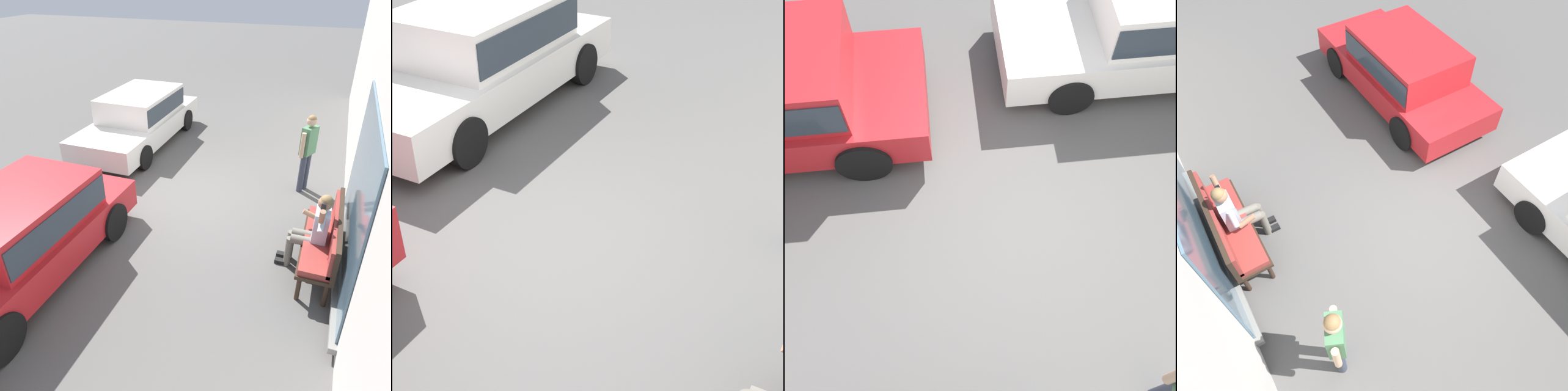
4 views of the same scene
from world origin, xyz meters
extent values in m
plane|color=#565451|center=(0.00, 0.00, 0.00)|extent=(60.00, 60.00, 0.00)
cube|color=slate|center=(1.36, 3.18, 1.45)|extent=(3.40, 0.03, 2.50)
cube|color=gray|center=(1.36, 3.15, 0.18)|extent=(3.60, 0.12, 0.10)
cylinder|color=#332319|center=(2.22, 3.00, 0.22)|extent=(0.07, 0.07, 0.44)
cylinder|color=#332319|center=(0.49, 3.00, 0.22)|extent=(0.07, 0.07, 0.44)
cylinder|color=#332319|center=(2.22, 2.61, 0.22)|extent=(0.07, 0.07, 0.44)
cylinder|color=#332319|center=(0.49, 2.61, 0.22)|extent=(0.07, 0.07, 0.44)
cube|color=#332319|center=(1.36, 2.81, 0.47)|extent=(1.89, 0.55, 0.06)
cube|color=maroon|center=(1.36, 2.81, 0.55)|extent=(1.83, 0.49, 0.10)
cube|color=#332319|center=(1.36, 3.04, 0.77)|extent=(1.89, 0.07, 0.55)
cube|color=maroon|center=(1.36, 2.98, 0.77)|extent=(1.83, 0.06, 0.47)
cylinder|color=#6B665B|center=(1.48, 2.57, 0.55)|extent=(0.15, 0.42, 0.15)
cylinder|color=#6B665B|center=(1.48, 2.36, 0.27)|extent=(0.12, 0.12, 0.55)
cube|color=black|center=(1.48, 2.28, 0.04)|extent=(0.10, 0.24, 0.07)
cylinder|color=#6B665B|center=(1.30, 2.57, 0.55)|extent=(0.15, 0.42, 0.15)
cylinder|color=#6B665B|center=(1.30, 2.36, 0.27)|extent=(0.12, 0.12, 0.55)
cube|color=black|center=(1.30, 2.28, 0.04)|extent=(0.10, 0.24, 0.07)
cube|color=#6B665B|center=(1.39, 2.78, 0.55)|extent=(0.34, 0.24, 0.14)
cube|color=silver|center=(1.39, 2.78, 0.83)|extent=(0.38, 0.22, 0.56)
sphere|color=#A37556|center=(1.39, 2.78, 1.25)|extent=(0.22, 0.22, 0.22)
sphere|color=olive|center=(1.39, 2.79, 1.28)|extent=(0.20, 0.20, 0.20)
cylinder|color=silver|center=(1.15, 2.76, 0.94)|extent=(0.20, 0.10, 0.28)
cylinder|color=#A37556|center=(1.10, 2.60, 0.82)|extent=(0.08, 0.27, 0.17)
cylinder|color=silver|center=(1.63, 2.78, 1.01)|extent=(0.25, 0.10, 0.22)
cylinder|color=#A37556|center=(1.70, 2.76, 1.20)|extent=(0.16, 0.08, 0.25)
cube|color=#232328|center=(1.53, 2.76, 1.24)|extent=(0.02, 0.07, 0.15)
cylinder|color=black|center=(-0.91, -1.48, 0.31)|extent=(0.61, 0.18, 0.61)
cube|color=red|center=(3.15, -1.57, 0.52)|extent=(4.35, 1.76, 0.53)
cube|color=red|center=(2.98, -1.57, 1.11)|extent=(2.26, 1.54, 0.64)
cube|color=#28333D|center=(2.98, -1.57, 1.11)|extent=(2.22, 1.58, 0.45)
cylinder|color=black|center=(4.50, -0.73, 0.35)|extent=(0.69, 0.18, 0.69)
cylinder|color=black|center=(4.49, -2.40, 0.35)|extent=(0.69, 0.18, 0.69)
cylinder|color=black|center=(1.81, -0.73, 0.35)|extent=(0.69, 0.18, 0.69)
cylinder|color=black|center=(1.80, -2.40, 0.35)|extent=(0.69, 0.18, 0.69)
cylinder|color=#383D4C|center=(-1.09, 2.25, 0.44)|extent=(0.13, 0.13, 0.88)
cylinder|color=#383D4C|center=(-1.26, 2.33, 0.44)|extent=(0.13, 0.13, 0.88)
cube|color=#4C7F56|center=(-1.18, 2.29, 1.18)|extent=(0.41, 0.34, 0.60)
cylinder|color=tan|center=(-0.97, 2.19, 1.14)|extent=(0.09, 0.09, 0.54)
cylinder|color=tan|center=(-1.38, 2.39, 1.14)|extent=(0.09, 0.09, 0.54)
sphere|color=tan|center=(-1.18, 2.29, 1.60)|extent=(0.21, 0.21, 0.21)
sphere|color=olive|center=(-1.18, 2.29, 1.64)|extent=(0.19, 0.19, 0.19)
camera|label=1|loc=(6.61, 2.60, 4.28)|focal=35.00mm
camera|label=2|loc=(3.84, 2.60, 3.53)|focal=55.00mm
camera|label=3|loc=(0.73, 2.60, 5.43)|focal=45.00mm
camera|label=4|loc=(-2.49, 2.60, 5.61)|focal=35.00mm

